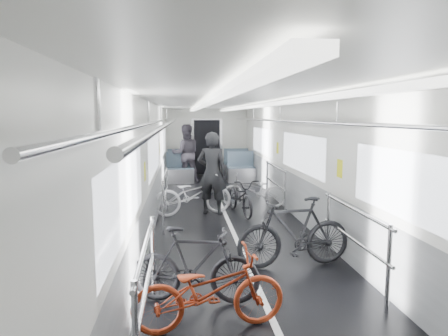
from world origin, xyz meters
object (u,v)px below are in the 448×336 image
object	(u,v)px
bike_aisle	(240,196)
person_seated	(186,154)
person_standing	(212,173)
bike_left_far	(193,194)
bike_left_mid	(195,265)
bike_left_near	(209,291)
bike_right_mid	(254,190)
bike_right_near	(294,232)

from	to	relation	value
bike_aisle	person_seated	size ratio (longest dim) A/B	0.82
bike_aisle	person_standing	bearing A→B (deg)	160.45
bike_left_far	bike_aisle	distance (m)	1.03
bike_left_mid	person_standing	world-z (taller)	person_standing
bike_left_near	person_standing	bearing A→B (deg)	-11.38
bike_right_mid	bike_aisle	distance (m)	0.78
person_standing	person_seated	distance (m)	4.35
bike_left_mid	bike_right_mid	bearing A→B (deg)	-6.61
bike_right_near	bike_aisle	size ratio (longest dim) A/B	1.09
bike_left_near	bike_aisle	xyz separation A→B (m)	(1.01, 4.71, -0.00)
bike_left_near	bike_left_far	size ratio (longest dim) A/B	0.90
bike_left_mid	person_standing	distance (m)	4.26
bike_right_near	person_standing	distance (m)	3.39
bike_aisle	person_seated	bearing A→B (deg)	94.19
bike_left_mid	bike_right_mid	world-z (taller)	bike_left_mid
person_seated	bike_left_mid	bearing A→B (deg)	83.42
bike_aisle	bike_left_far	bearing A→B (deg)	166.17
bike_left_far	person_seated	bearing A→B (deg)	-11.19
bike_right_mid	bike_left_near	bearing A→B (deg)	-4.77
bike_left_near	bike_right_mid	distance (m)	5.56
bike_aisle	person_standing	xyz separation A→B (m)	(-0.61, 0.10, 0.50)
bike_left_near	bike_left_mid	world-z (taller)	bike_left_mid
bike_left_near	bike_right_mid	size ratio (longest dim) A/B	1.02
bike_aisle	bike_right_mid	bearing A→B (deg)	47.28
bike_left_mid	bike_right_near	bearing A→B (deg)	-44.57
bike_right_mid	person_seated	distance (m)	4.10
bike_right_mid	person_standing	world-z (taller)	person_standing
bike_right_near	bike_left_mid	bearing A→B (deg)	-61.65
bike_left_mid	bike_left_near	bearing A→B (deg)	-157.16
bike_left_mid	bike_right_near	distance (m)	1.75
bike_left_far	person_seated	distance (m)	4.38
bike_left_near	bike_left_mid	distance (m)	0.61
bike_left_far	person_seated	world-z (taller)	person_seated
bike_aisle	person_standing	size ratio (longest dim) A/B	0.85
bike_left_far	bike_right_mid	size ratio (longest dim) A/B	1.14
bike_right_mid	person_standing	size ratio (longest dim) A/B	0.84
bike_left_mid	person_standing	bearing A→B (deg)	4.37
bike_left_mid	person_standing	xyz separation A→B (m)	(0.52, 4.21, 0.46)
bike_left_mid	bike_left_far	distance (m)	4.17
bike_left_mid	bike_right_near	world-z (taller)	bike_right_near
bike_left_near	person_seated	world-z (taller)	person_seated
person_standing	bike_right_near	bearing A→B (deg)	124.61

